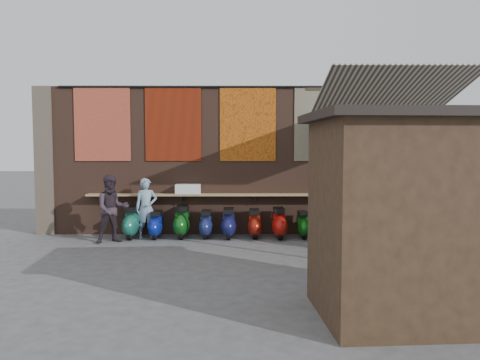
{
  "coord_description": "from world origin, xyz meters",
  "views": [
    {
      "loc": [
        0.01,
        -10.12,
        2.4
      ],
      "look_at": [
        0.08,
        1.2,
        1.58
      ],
      "focal_mm": 35.0,
      "sensor_mm": 36.0,
      "label": 1
    }
  ],
  "objects": [
    {
      "name": "scooter_stool_3",
      "position": [
        -0.8,
        2.02,
        0.35
      ],
      "size": [
        0.33,
        0.74,
        0.71
      ],
      "primitive_type": null,
      "color": "navy",
      "rests_on": "ground"
    },
    {
      "name": "stall_shelf",
      "position": [
        2.4,
        -2.71,
        1.0
      ],
      "size": [
        2.11,
        0.23,
        0.06
      ],
      "primitive_type": "cube",
      "rotation": [
        0.0,
        0.0,
        0.06
      ],
      "color": "#473321",
      "rests_on": "market_stall"
    },
    {
      "name": "stall_sign",
      "position": [
        2.4,
        -2.71,
        1.99
      ],
      "size": [
        1.2,
        0.11,
        0.5
      ],
      "primitive_type": "cube",
      "rotation": [
        0.0,
        0.0,
        0.06
      ],
      "color": "gold",
      "rests_on": "market_stall"
    },
    {
      "name": "diner_right",
      "position": [
        -3.09,
        1.4,
        0.84
      ],
      "size": [
        1.02,
        0.93,
        1.69
      ],
      "primitive_type": "imported",
      "rotation": [
        0.0,
        0.0,
        0.45
      ],
      "color": "#322730",
      "rests_on": "ground"
    },
    {
      "name": "diner_left",
      "position": [
        -2.36,
        2.0,
        0.79
      ],
      "size": [
        0.66,
        0.53,
        1.57
      ],
      "primitive_type": "imported",
      "rotation": [
        0.0,
        0.0,
        0.3
      ],
      "color": "#7999B0",
      "rests_on": "ground"
    },
    {
      "name": "stall_roof",
      "position": [
        2.46,
        -3.69,
        2.81
      ],
      "size": [
        2.97,
        2.36,
        0.12
      ],
      "primitive_type": "cube",
      "rotation": [
        0.0,
        0.0,
        0.06
      ],
      "color": "black",
      "rests_on": "market_stall"
    },
    {
      "name": "scooter_stool_9",
      "position": [
        2.95,
        2.03,
        0.4
      ],
      "size": [
        0.38,
        0.84,
        0.8
      ],
      "primitive_type": null,
      "color": "black",
      "rests_on": "ground"
    },
    {
      "name": "scooter_stool_7",
      "position": [
        1.74,
        1.98,
        0.34
      ],
      "size": [
        0.33,
        0.72,
        0.69
      ],
      "primitive_type": null,
      "color": "#0C560F",
      "rests_on": "ground"
    },
    {
      "name": "scooter_stool_8",
      "position": [
        2.35,
        1.98,
        0.34
      ],
      "size": [
        0.32,
        0.72,
        0.68
      ],
      "primitive_type": null,
      "color": "black",
      "rests_on": "ground"
    },
    {
      "name": "scooter_stool_6",
      "position": [
        1.11,
        1.96,
        0.39
      ],
      "size": [
        0.37,
        0.83,
        0.79
      ],
      "primitive_type": null,
      "color": "#A8120C",
      "rests_on": "ground"
    },
    {
      "name": "tapestry_multi",
      "position": [
        2.3,
        2.48,
        3.0
      ],
      "size": [
        1.5,
        0.02,
        2.0
      ],
      "primitive_type": "cube",
      "color": "#236983",
      "rests_on": "brick_wall"
    },
    {
      "name": "shopper_grey",
      "position": [
        3.56,
        -0.22,
        0.81
      ],
      "size": [
        1.16,
        0.83,
        1.62
      ],
      "primitive_type": "imported",
      "rotation": [
        0.0,
        0.0,
        2.9
      ],
      "color": "#525357",
      "rests_on": "ground"
    },
    {
      "name": "shopper_navy",
      "position": [
        2.79,
        0.26,
        0.93
      ],
      "size": [
        1.18,
        0.74,
        1.87
      ],
      "primitive_type": "imported",
      "rotation": [
        0.0,
        0.0,
        3.42
      ],
      "color": "black",
      "rests_on": "ground"
    },
    {
      "name": "pier_left",
      "position": [
        -5.2,
        2.7,
        2.0
      ],
      "size": [
        0.5,
        0.5,
        4.0
      ],
      "primitive_type": "cube",
      "color": "#4C4238",
      "rests_on": "ground"
    },
    {
      "name": "scooter_stool_2",
      "position": [
        -1.43,
        2.05,
        0.41
      ],
      "size": [
        0.39,
        0.87,
        0.82
      ],
      "primitive_type": null,
      "color": "#105318",
      "rests_on": "ground"
    },
    {
      "name": "scooter_stool_0",
      "position": [
        -2.73,
        2.0,
        0.41
      ],
      "size": [
        0.39,
        0.86,
        0.82
      ],
      "primitive_type": null,
      "color": "#1B6E59",
      "rests_on": "ground"
    },
    {
      "name": "tapestry_orange",
      "position": [
        0.3,
        2.48,
        3.0
      ],
      "size": [
        1.5,
        0.02,
        2.0
      ],
      "primitive_type": "cube",
      "color": "#BC6017",
      "rests_on": "brick_wall"
    },
    {
      "name": "scooter_stool_1",
      "position": [
        -2.1,
        1.97,
        0.35
      ],
      "size": [
        0.33,
        0.74,
        0.7
      ],
      "primitive_type": null,
      "color": "#0D1F96",
      "rests_on": "ground"
    },
    {
      "name": "tapestry_sun",
      "position": [
        -1.7,
        2.48,
        3.0
      ],
      "size": [
        1.5,
        0.02,
        2.0
      ],
      "primitive_type": "cube",
      "color": "red",
      "rests_on": "brick_wall"
    },
    {
      "name": "awning_post_right",
      "position": [
        4.9,
        -0.6,
        1.55
      ],
      "size": [
        0.09,
        0.09,
        3.1
      ],
      "primitive_type": "cylinder",
      "color": "black",
      "rests_on": "ground"
    },
    {
      "name": "brick_wall",
      "position": [
        0.0,
        2.7,
        2.0
      ],
      "size": [
        10.0,
        0.4,
        4.0
      ],
      "primitive_type": "cube",
      "color": "brown",
      "rests_on": "ground"
    },
    {
      "name": "scooter_stool_4",
      "position": [
        -0.21,
        1.96,
        0.38
      ],
      "size": [
        0.36,
        0.81,
        0.77
      ],
      "primitive_type": null,
      "color": "#151851",
      "rests_on": "ground"
    },
    {
      "name": "hang_rail",
      "position": [
        0.0,
        2.47,
        3.98
      ],
      "size": [
        9.5,
        0.06,
        0.06
      ],
      "primitive_type": "cylinder",
      "rotation": [
        0.0,
        1.57,
        0.0
      ],
      "color": "black",
      "rests_on": "brick_wall"
    },
    {
      "name": "awning_header",
      "position": [
        3.5,
        -0.6,
        3.08
      ],
      "size": [
        3.0,
        0.08,
        0.08
      ],
      "primitive_type": "cube",
      "color": "black",
      "rests_on": "awning_post_left"
    },
    {
      "name": "awning_post_left",
      "position": [
        2.1,
        -0.6,
        1.55
      ],
      "size": [
        0.09,
        0.09,
        3.1
      ],
      "primitive_type": "cylinder",
      "color": "black",
      "rests_on": "ground"
    },
    {
      "name": "awning_ledger",
      "position": [
        3.5,
        2.49,
        3.95
      ],
      "size": [
        3.3,
        0.08,
        0.12
      ],
      "primitive_type": "cube",
      "color": "#33261C",
      "rests_on": "brick_wall"
    },
    {
      "name": "shelf_box",
      "position": [
        -1.3,
        2.3,
        1.25
      ],
      "size": [
        0.66,
        0.3,
        0.26
      ],
      "primitive_type": "cube",
      "color": "white",
      "rests_on": "eating_counter"
    },
    {
      "name": "market_stall",
      "position": [
        2.46,
        -3.69,
        1.37
      ],
      "size": [
        2.65,
        2.05,
        2.75
      ],
      "primitive_type": "cube",
      "rotation": [
        0.0,
        0.0,
        0.06
      ],
      "color": "black",
      "rests_on": "ground"
    },
    {
      "name": "eating_counter",
      "position": [
        0.0,
        2.33,
        1.1
      ],
      "size": [
        8.0,
        0.32,
        0.05
      ],
      "primitive_type": "cube",
      "color": "#9E7A51",
      "rests_on": "brick_wall"
    },
    {
      "name": "scooter_stool_5",
      "position": [
        0.47,
        2.04,
        0.36
      ],
      "size": [
        0.35,
        0.77,
        0.73
      ],
      "primitive_type": null,
      "color": "maroon",
      "rests_on": "ground"
    },
    {
      "name": "ground",
      "position": [
        0.0,
        0.0,
        0.0
      ],
      "size": [
        70.0,
        70.0,
        0.0
      ],
      "primitive_type": "plane",
      "color": "#474749",
      "rests_on": "ground"
    },
    {
      "name": "shopper_tan",
      "position": [
        2.81,
        0.8,
        0.9
      ],
      "size": [
        0.96,
        1.05,
        1.8
      ],
      "primitive_type": "imported",
      "rotation": [
        0.0,
        0.0,
        1.01
      ],
      "color": "#886957",
      "rests_on": "ground"
    },
    {
      "name": "awning_canvas",
      "position": [
        3.5,
        0.9,
        3.55
      ],
      "size": [
        3.2,
        3.28,
        0.97
      ],
      "primitive_type": "cube",
      "rotation": [
        -0.28,
        0.0,
        0.0
      ],
      "color": "beige",
      "rests_on": "brick_wall"
    },
    {
      "name": "pier_right",
      "position": [
        5.2,
        2.7,
        2.0
      ],
      "size": [
        0.5,
        0.5,
        4.0
      ],
      "primitive_type": "cube",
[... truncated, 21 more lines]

